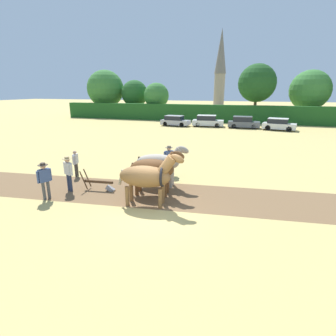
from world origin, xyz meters
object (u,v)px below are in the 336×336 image
at_px(tree_center_left, 156,96).
at_px(farmer_at_plow, 68,171).
at_px(church_spire, 220,68).
at_px(draft_horse_trail_left, 160,162).
at_px(farmer_onlooker_right, 76,162).
at_px(farmer_beside_team, 169,158).
at_px(farmer_onlooker_left, 44,178).
at_px(tree_center_right, 310,90).
at_px(parked_car_far_left, 175,121).
at_px(draft_horse_lead_right, 154,169).
at_px(tree_far_left, 105,89).
at_px(tree_center, 257,83).
at_px(draft_horse_lead_left, 147,176).
at_px(parked_car_center_left, 243,122).
at_px(parked_car_center, 279,124).
at_px(tree_left, 135,94).
at_px(plow, 101,184).
at_px(parked_car_left, 208,121).

relative_size(tree_center_left, farmer_at_plow, 3.47).
distance_m(church_spire, draft_horse_trail_left, 63.07).
distance_m(farmer_at_plow, farmer_onlooker_right, 2.44).
bearing_deg(farmer_beside_team, farmer_onlooker_left, -80.75).
xyz_separation_m(tree_center_right, parked_car_far_left, (-18.71, -10.93, -4.21)).
distance_m(draft_horse_lead_right, farmer_onlooker_left, 5.08).
relative_size(draft_horse_trail_left, farmer_onlooker_right, 1.89).
bearing_deg(tree_far_left, tree_center, -3.11).
distance_m(tree_center_left, draft_horse_lead_left, 37.41).
distance_m(parked_car_center_left, parked_car_center, 4.45).
xyz_separation_m(tree_center_left, tree_center_right, (24.76, 2.06, 0.93)).
xyz_separation_m(tree_center_right, farmer_onlooker_right, (-17.95, -34.75, -4.03)).
height_order(tree_left, draft_horse_lead_left, tree_left).
bearing_deg(parked_car_center_left, draft_horse_lead_left, -98.06).
distance_m(tree_left, tree_center_right, 29.88).
xyz_separation_m(tree_center_left, farmer_at_plow, (7.97, -34.83, -2.92)).
height_order(tree_left, tree_center_right, tree_center_right).
distance_m(draft_horse_trail_left, parked_car_center_left, 24.75).
bearing_deg(draft_horse_trail_left, tree_center, 75.16).
relative_size(draft_horse_trail_left, parked_car_center_left, 0.71).
distance_m(plow, farmer_at_plow, 1.74).
bearing_deg(church_spire, tree_left, -114.47).
distance_m(tree_left, parked_car_center, 27.48).
bearing_deg(parked_car_center, tree_far_left, 171.36).
relative_size(parked_car_center_left, parked_car_center, 0.97).
height_order(tree_far_left, tree_center_right, tree_far_left).
height_order(farmer_at_plow, parked_car_far_left, farmer_at_plow).
xyz_separation_m(tree_center_left, church_spire, (7.38, 29.49, 6.60)).
distance_m(tree_center_left, farmer_onlooker_left, 36.95).
bearing_deg(farmer_at_plow, tree_center, 10.79).
bearing_deg(draft_horse_lead_right, farmer_onlooker_left, -162.49).
distance_m(draft_horse_lead_right, parked_car_left, 25.93).
xyz_separation_m(tree_left, parked_car_center, (24.96, -10.91, -3.56)).
relative_size(plow, parked_car_center_left, 0.43).
distance_m(tree_center_right, plow, 39.71).
bearing_deg(draft_horse_trail_left, church_spire, 87.60).
xyz_separation_m(draft_horse_lead_left, draft_horse_trail_left, (-0.30, 2.49, -0.05)).
distance_m(draft_horse_lead_right, parked_car_center_left, 25.96).
distance_m(tree_center_left, parked_car_left, 13.70).
bearing_deg(parked_car_left, tree_left, 142.59).
distance_m(church_spire, parked_car_far_left, 39.63).
height_order(church_spire, parked_car_center, church_spire).
height_order(tree_center_left, plow, tree_center_left).
bearing_deg(farmer_onlooker_left, tree_center_right, 89.79).
xyz_separation_m(plow, farmer_onlooker_left, (-1.85, -1.75, 0.71)).
height_order(tree_center_left, church_spire, church_spire).
height_order(draft_horse_lead_right, parked_car_center_left, draft_horse_lead_right).
height_order(tree_center, parked_car_left, tree_center).
bearing_deg(tree_left, tree_center_left, -21.64).
bearing_deg(tree_center_right, parked_car_center_left, -132.17).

